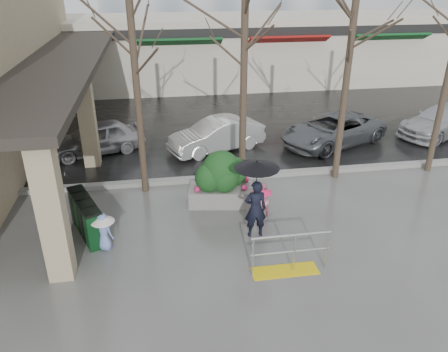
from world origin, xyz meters
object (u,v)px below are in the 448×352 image
object	(u,v)px
child_pink	(262,198)
tree_midwest	(245,19)
car_b	(217,135)
handrail	(288,258)
planter	(222,179)
tree_mideast	(352,31)
woman	(256,192)
car_c	(333,130)
car_d	(442,121)
car_a	(96,138)
tree_west	(131,27)
child_blue	(103,228)
news_boxes	(86,217)

from	to	relation	value
child_pink	tree_midwest	bearing A→B (deg)	-112.51
child_pink	car_b	bearing A→B (deg)	-110.32
handrail	planter	world-z (taller)	planter
tree_mideast	woman	bearing A→B (deg)	-138.56
handrail	child_pink	xyz separation A→B (m)	(-0.02, 2.59, 0.23)
child_pink	car_c	world-z (taller)	car_c
child_pink	car_d	distance (m)	10.85
woman	car_a	world-z (taller)	woman
tree_west	car_b	bearing A→B (deg)	47.98
handrail	child_blue	size ratio (longest dim) A/B	1.84
tree_west	tree_midwest	xyz separation A→B (m)	(3.20, 0.00, 0.15)
child_blue	car_a	distance (m)	6.77
handrail	planter	bearing A→B (deg)	105.94
tree_mideast	car_d	xyz separation A→B (m)	(6.16, 3.34, -4.23)
tree_midwest	child_pink	bearing A→B (deg)	-86.39
news_boxes	car_d	xyz separation A→B (m)	(14.20, 5.70, 0.10)
woman	news_boxes	world-z (taller)	woman
child_blue	car_b	world-z (taller)	car_b
tree_midwest	car_c	bearing A→B (deg)	34.38
child_pink	child_blue	world-z (taller)	child_pink
tree_west	car_d	xyz separation A→B (m)	(12.66, 3.34, -4.45)
tree_mideast	woman	distance (m)	5.93
car_b	tree_midwest	bearing A→B (deg)	-14.31
handrail	tree_mideast	bearing A→B (deg)	56.81
woman	car_a	distance (m)	8.27
planter	car_b	distance (m)	4.33
child_blue	handrail	bearing A→B (deg)	-163.70
tree_west	news_boxes	size ratio (longest dim) A/B	3.54
tree_west	child_blue	bearing A→B (deg)	-107.54
tree_midwest	child_pink	distance (m)	5.13
planter	car_a	bearing A→B (deg)	131.43
handrail	news_boxes	distance (m)	5.47
woman	child_blue	bearing A→B (deg)	-0.26
tree_midwest	news_boxes	xyz separation A→B (m)	(-4.74, -2.36, -4.70)
tree_midwest	car_c	world-z (taller)	tree_midwest
news_boxes	car_b	size ratio (longest dim) A/B	0.50
handrail	car_d	distance (m)	12.36
child_blue	planter	size ratio (longest dim) A/B	0.50
tree_west	woman	bearing A→B (deg)	-47.04
child_blue	car_c	bearing A→B (deg)	-107.45
woman	car_b	world-z (taller)	woman
tree_west	car_c	bearing A→B (deg)	21.55
child_pink	planter	world-z (taller)	planter
handrail	car_b	xyz separation A→B (m)	(-0.56, 7.91, 0.25)
child_blue	car_a	bearing A→B (deg)	-45.84
tree_midwest	planter	world-z (taller)	tree_midwest
news_boxes	car_b	bearing A→B (deg)	29.23
child_blue	car_c	xyz separation A→B (m)	(8.57, 6.15, 0.01)
child_pink	news_boxes	xyz separation A→B (m)	(-4.88, -0.15, -0.08)
handrail	car_c	distance (m)	8.86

